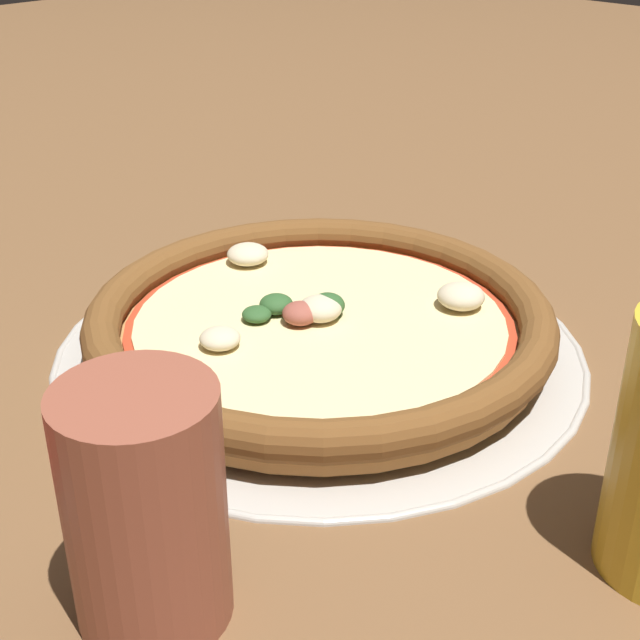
{
  "coord_description": "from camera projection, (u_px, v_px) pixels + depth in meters",
  "views": [
    {
      "loc": [
        0.36,
        0.35,
        0.28
      ],
      "look_at": [
        0.0,
        0.0,
        0.02
      ],
      "focal_mm": 50.0,
      "sensor_mm": 36.0,
      "label": 1
    }
  ],
  "objects": [
    {
      "name": "ground_plane",
      "position": [
        320.0,
        351.0,
        0.57
      ],
      "size": [
        3.0,
        3.0,
        0.0
      ],
      "primitive_type": "plane",
      "color": "brown"
    },
    {
      "name": "pizza_tray",
      "position": [
        320.0,
        347.0,
        0.57
      ],
      "size": [
        0.34,
        0.34,
        0.01
      ],
      "color": "#B7B2A8",
      "rests_on": "ground_plane"
    },
    {
      "name": "pizza",
      "position": [
        320.0,
        321.0,
        0.56
      ],
      "size": [
        0.3,
        0.3,
        0.03
      ],
      "color": "#BC7F42",
      "rests_on": "pizza_tray"
    },
    {
      "name": "drinking_cup",
      "position": [
        146.0,
        508.0,
        0.35
      ],
      "size": [
        0.07,
        0.07,
        0.11
      ],
      "color": "brown",
      "rests_on": "ground_plane"
    }
  ]
}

